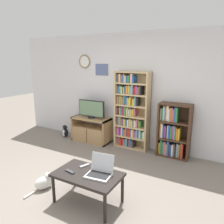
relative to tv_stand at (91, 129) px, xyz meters
The scene contains 12 objects.
ground_plane 2.24m from the tv_stand, 62.16° to the right, with size 18.00×18.00×0.00m, color gray.
wall_back 1.46m from the tv_stand, 15.72° to the left, with size 6.60×0.09×2.60m.
tv_stand is the anchor object (origin of this frame).
television 0.53m from the tv_stand, ahead, with size 0.71×0.18×0.44m.
bookshelf_tall 1.16m from the tv_stand, ahead, with size 0.79×0.27×1.76m.
bookshelf_short 2.00m from the tv_stand, ahead, with size 0.66×0.30×1.14m.
coffee_table 2.44m from the tv_stand, 56.69° to the right, with size 0.94×0.57×0.45m.
laptop 2.49m from the tv_stand, 52.62° to the right, with size 0.37×0.33×0.27m.
remote_near_laptop 2.40m from the tv_stand, 62.63° to the right, with size 0.17×0.07×0.02m.
remote_far_from_laptop 2.23m from the tv_stand, 57.99° to the right, with size 0.10×0.17×0.02m.
cat 2.18m from the tv_stand, 75.54° to the right, with size 0.26×0.51×0.26m.
penguin_figurine 0.81m from the tv_stand, behind, with size 0.18×0.16×0.33m.
Camera 1 is at (1.95, -2.33, 1.98)m, focal length 35.00 mm.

